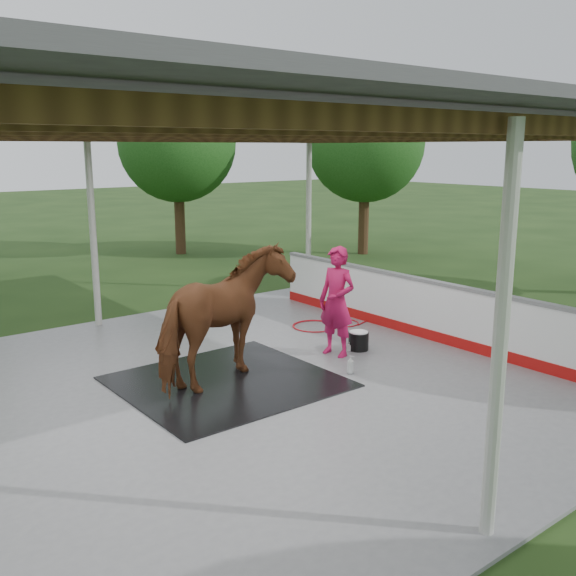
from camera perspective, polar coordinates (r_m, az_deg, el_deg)
ground at (r=9.93m, az=-5.97°, el=-9.26°), size 100.00×100.00×0.00m
concrete_slab at (r=9.92m, az=-5.97°, el=-9.12°), size 12.00×10.00×0.05m
pavilion_structure at (r=9.24m, az=-6.53°, el=14.26°), size 12.60×10.60×4.05m
dasher_board at (r=12.68m, az=11.77°, el=-1.83°), size 0.16×8.00×1.15m
tree_belt at (r=10.16m, az=-7.80°, el=13.05°), size 28.00×28.00×5.80m
rubber_mat at (r=10.20m, az=-5.46°, el=-8.28°), size 3.14×2.95×0.02m
horse at (r=9.88m, az=-5.58°, el=-2.58°), size 2.69×1.88×2.07m
handler at (r=11.23m, az=4.36°, el=-1.20°), size 0.60×0.79×1.94m
wash_bucket at (r=11.75m, az=6.28°, el=-4.65°), size 0.37×0.37×0.34m
soap_bottle_a at (r=10.53m, az=5.58°, el=-6.79°), size 0.16×0.16×0.30m
soap_bottle_b at (r=11.70m, az=5.46°, el=-5.18°), size 0.11×0.11×0.16m
hose_coil at (r=13.26m, az=2.94°, el=-3.34°), size 2.46×0.98×0.02m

